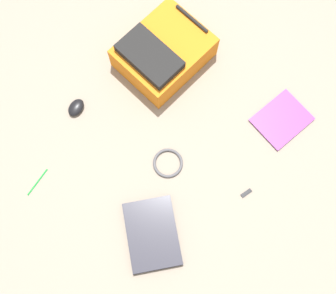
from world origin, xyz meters
The scene contains 8 objects.
ground_plane centered at (0.00, 0.00, 0.00)m, with size 3.73×3.73×0.00m, color gray.
backpack centered at (-0.32, 0.31, 0.08)m, with size 0.39×0.45×0.18m.
laptop centered at (0.15, -0.40, 0.02)m, with size 0.38×0.37×0.03m.
book_red centered at (0.32, 0.39, 0.01)m, with size 0.25×0.29×0.01m.
computer_mouse centered at (-0.50, -0.14, 0.02)m, with size 0.06×0.09×0.03m, color black.
cable_coil centered at (0.02, -0.10, 0.01)m, with size 0.14×0.14×0.01m, color #4C4C51.
pen_black centered at (-0.41, -0.53, 0.00)m, with size 0.01×0.01×0.14m, color #198C33.
usb_stick centered at (0.38, 0.00, 0.00)m, with size 0.02×0.05×0.01m, color black.
Camera 1 is at (0.26, -0.44, 1.83)m, focal length 43.22 mm.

